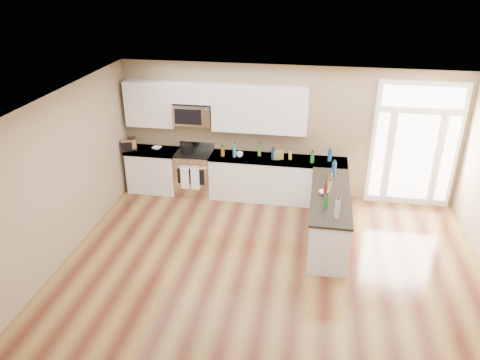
# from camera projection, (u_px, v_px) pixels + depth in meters

# --- Properties ---
(ground) EXTENTS (8.00, 8.00, 0.00)m
(ground) POSITION_uv_depth(u_px,v_px,m) (261.00, 316.00, 6.76)
(ground) COLOR #512416
(room_shell) EXTENTS (8.00, 8.00, 8.00)m
(room_shell) POSITION_uv_depth(u_px,v_px,m) (264.00, 213.00, 6.03)
(room_shell) COLOR #937B5D
(room_shell) RESTS_ON ground
(back_cabinet_left) EXTENTS (1.10, 0.66, 0.94)m
(back_cabinet_left) POSITION_uv_depth(u_px,v_px,m) (154.00, 171.00, 10.30)
(back_cabinet_left) COLOR silver
(back_cabinet_left) RESTS_ON ground
(back_cabinet_right) EXTENTS (2.85, 0.66, 0.94)m
(back_cabinet_right) POSITION_uv_depth(u_px,v_px,m) (277.00, 180.00, 9.88)
(back_cabinet_right) COLOR silver
(back_cabinet_right) RESTS_ON ground
(peninsula_cabinet) EXTENTS (0.69, 2.32, 0.94)m
(peninsula_cabinet) POSITION_uv_depth(u_px,v_px,m) (328.00, 219.00, 8.43)
(peninsula_cabinet) COLOR silver
(peninsula_cabinet) RESTS_ON ground
(upper_cabinet_left) EXTENTS (1.04, 0.33, 0.95)m
(upper_cabinet_left) POSITION_uv_depth(u_px,v_px,m) (150.00, 104.00, 9.79)
(upper_cabinet_left) COLOR silver
(upper_cabinet_left) RESTS_ON room_shell
(upper_cabinet_right) EXTENTS (1.94, 0.33, 0.95)m
(upper_cabinet_right) POSITION_uv_depth(u_px,v_px,m) (260.00, 109.00, 9.44)
(upper_cabinet_right) COLOR silver
(upper_cabinet_right) RESTS_ON room_shell
(upper_cabinet_short) EXTENTS (0.82, 0.33, 0.40)m
(upper_cabinet_short) POSITION_uv_depth(u_px,v_px,m) (193.00, 93.00, 9.53)
(upper_cabinet_short) COLOR silver
(upper_cabinet_short) RESTS_ON room_shell
(microwave) EXTENTS (0.78, 0.41, 0.42)m
(microwave) POSITION_uv_depth(u_px,v_px,m) (193.00, 114.00, 9.68)
(microwave) COLOR silver
(microwave) RESTS_ON room_shell
(entry_door) EXTENTS (1.70, 0.10, 2.60)m
(entry_door) POSITION_uv_depth(u_px,v_px,m) (415.00, 145.00, 9.33)
(entry_door) COLOR white
(entry_door) RESTS_ON ground
(kitchen_range) EXTENTS (0.76, 0.68, 1.08)m
(kitchen_range) POSITION_uv_depth(u_px,v_px,m) (195.00, 172.00, 10.14)
(kitchen_range) COLOR silver
(kitchen_range) RESTS_ON ground
(stockpot) EXTENTS (0.34, 0.34, 0.21)m
(stockpot) POSITION_uv_depth(u_px,v_px,m) (186.00, 148.00, 9.88)
(stockpot) COLOR black
(stockpot) RESTS_ON kitchen_range
(toaster_oven) EXTENTS (0.39, 0.35, 0.27)m
(toaster_oven) POSITION_uv_depth(u_px,v_px,m) (129.00, 144.00, 10.01)
(toaster_oven) COLOR silver
(toaster_oven) RESTS_ON back_cabinet_left
(cardboard_box) EXTENTS (0.24, 0.20, 0.16)m
(cardboard_box) POSITION_uv_depth(u_px,v_px,m) (278.00, 155.00, 9.62)
(cardboard_box) COLOR olive
(cardboard_box) RESTS_ON back_cabinet_right
(bowl_left) EXTENTS (0.23, 0.23, 0.05)m
(bowl_left) POSITION_uv_depth(u_px,v_px,m) (157.00, 148.00, 10.12)
(bowl_left) COLOR white
(bowl_left) RESTS_ON back_cabinet_left
(bowl_peninsula) EXTENTS (0.20, 0.20, 0.05)m
(bowl_peninsula) POSITION_uv_depth(u_px,v_px,m) (324.00, 193.00, 8.20)
(bowl_peninsula) COLOR white
(bowl_peninsula) RESTS_ON peninsula_cabinet
(cup_counter) EXTENTS (0.15, 0.15, 0.11)m
(cup_counter) POSITION_uv_depth(u_px,v_px,m) (240.00, 154.00, 9.71)
(cup_counter) COLOR white
(cup_counter) RESTS_ON back_cabinet_right
(counter_bottles) EXTENTS (2.38, 2.44, 0.32)m
(counter_bottles) POSITION_uv_depth(u_px,v_px,m) (299.00, 168.00, 8.89)
(counter_bottles) COLOR #19591E
(counter_bottles) RESTS_ON back_cabinet_right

